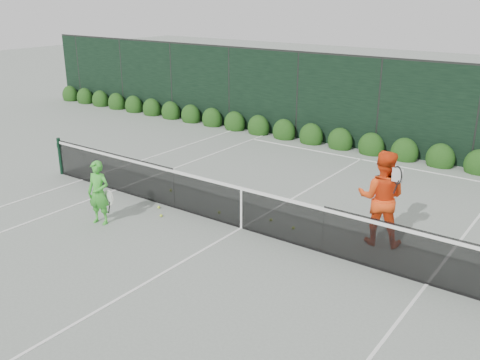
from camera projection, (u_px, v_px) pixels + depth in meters
The scene contains 8 objects.
ground at pixel (241, 228), 11.88m from camera, with size 80.00×80.00×0.00m, color gray.
tennis_net at pixel (241, 206), 11.71m from camera, with size 12.90×0.10×1.07m.
player_woman at pixel (99, 193), 11.91m from camera, with size 0.65×0.47×1.46m.
player_man at pixel (381, 198), 10.88m from camera, with size 1.14×0.99×2.00m.
court_lines at pixel (241, 228), 11.87m from camera, with size 11.03×23.83×0.01m.
windscreen_fence at pixel (150, 201), 9.31m from camera, with size 32.00×21.07×3.06m.
hedge_row at pixel (371, 147), 17.25m from camera, with size 31.66×0.65×0.94m.
tennis_balls at pixel (210, 212), 12.69m from camera, with size 3.89×1.44×0.07m.
Camera 1 is at (6.36, -8.78, 4.96)m, focal length 40.00 mm.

